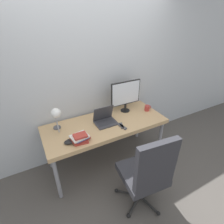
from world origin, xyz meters
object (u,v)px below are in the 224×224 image
at_px(laptop, 105,120).
at_px(monitor, 126,94).
at_px(desk_lamp, 56,115).
at_px(game_controller, 70,141).
at_px(mug, 147,108).
at_px(book_stack, 80,138).
at_px(office_chair, 147,172).

height_order(laptop, monitor, monitor).
bearing_deg(desk_lamp, game_controller, -74.50).
xyz_separation_m(monitor, desk_lamp, (-1.10, -0.10, -0.01)).
bearing_deg(mug, desk_lamp, 177.48).
distance_m(book_stack, game_controller, 0.13).
distance_m(monitor, mug, 0.44).
height_order(book_stack, game_controller, book_stack).
xyz_separation_m(desk_lamp, mug, (1.42, -0.06, -0.24)).
xyz_separation_m(monitor, mug, (0.32, -0.16, -0.25)).
relative_size(monitor, desk_lamp, 1.35).
bearing_deg(mug, laptop, -179.90).
bearing_deg(laptop, game_controller, -160.31).
height_order(monitor, book_stack, monitor).
relative_size(book_stack, game_controller, 1.56).
bearing_deg(office_chair, mug, 53.12).
distance_m(desk_lamp, office_chair, 1.30).
bearing_deg(desk_lamp, laptop, -5.63).
bearing_deg(book_stack, game_controller, 168.93).
bearing_deg(office_chair, monitor, 71.49).
bearing_deg(monitor, office_chair, -108.51).
bearing_deg(monitor, desk_lamp, -174.78).
xyz_separation_m(laptop, game_controller, (-0.57, -0.21, -0.03)).
relative_size(laptop, mug, 2.50).
distance_m(desk_lamp, game_controller, 0.38).
xyz_separation_m(book_stack, mug, (1.23, 0.23, -0.00)).
bearing_deg(mug, monitor, 153.28).
bearing_deg(laptop, mug, 0.10).
height_order(office_chair, book_stack, office_chair).
bearing_deg(monitor, book_stack, -156.41).
height_order(desk_lamp, game_controller, desk_lamp).
distance_m(desk_lamp, mug, 1.44).
xyz_separation_m(monitor, office_chair, (-0.36, -1.07, -0.46)).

